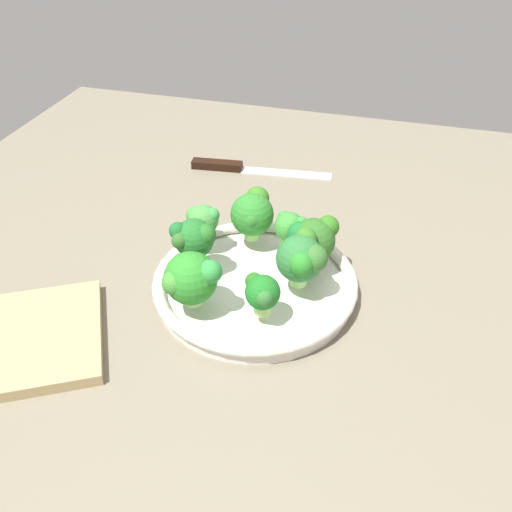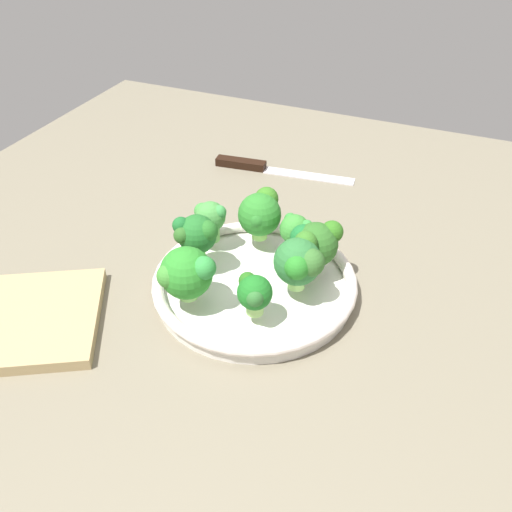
# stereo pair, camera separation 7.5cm
# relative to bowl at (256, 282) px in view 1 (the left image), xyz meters

# --- Properties ---
(ground_plane) EXTENTS (1.30, 1.30, 0.03)m
(ground_plane) POSITION_rel_bowl_xyz_m (0.01, -0.00, -0.03)
(ground_plane) COLOR #716A56
(bowl) EXTENTS (0.28, 0.28, 0.03)m
(bowl) POSITION_rel_bowl_xyz_m (0.00, 0.00, 0.00)
(bowl) COLOR silver
(bowl) RESTS_ON ground_plane
(broccoli_floret_0) EXTENTS (0.07, 0.07, 0.07)m
(broccoli_floret_0) POSITION_rel_bowl_xyz_m (0.06, -0.01, 0.06)
(broccoli_floret_0) COLOR #98D36D
(broccoli_floret_0) RESTS_ON bowl
(broccoli_floret_1) EXTENTS (0.05, 0.04, 0.06)m
(broccoli_floret_1) POSITION_rel_bowl_xyz_m (-0.09, 0.05, 0.05)
(broccoli_floret_1) COLOR #7AC35F
(broccoli_floret_1) RESTS_ON bowl
(broccoli_floret_2) EXTENTS (0.06, 0.07, 0.07)m
(broccoli_floret_2) POSITION_rel_bowl_xyz_m (-0.03, 0.08, 0.06)
(broccoli_floret_2) COLOR #90CF61
(broccoli_floret_2) RESTS_ON bowl
(broccoli_floret_3) EXTENTS (0.07, 0.06, 0.07)m
(broccoli_floret_3) POSITION_rel_bowl_xyz_m (0.07, 0.05, 0.05)
(broccoli_floret_3) COLOR #93BF5E
(broccoli_floret_3) RESTS_ON bowl
(broccoli_floret_4) EXTENTS (0.05, 0.04, 0.06)m
(broccoli_floret_4) POSITION_rel_bowl_xyz_m (0.03, 0.07, 0.05)
(broccoli_floret_4) COLOR #89C962
(broccoli_floret_4) RESTS_ON bowl
(broccoli_floret_5) EXTENTS (0.05, 0.05, 0.05)m
(broccoli_floret_5) POSITION_rel_bowl_xyz_m (0.03, -0.07, 0.05)
(broccoli_floret_5) COLOR #8FC162
(broccoli_floret_5) RESTS_ON bowl
(broccoli_floret_6) EXTENTS (0.08, 0.07, 0.07)m
(broccoli_floret_6) POSITION_rel_bowl_xyz_m (-0.06, -0.08, 0.05)
(broccoli_floret_6) COLOR #91CA6B
(broccoli_floret_6) RESTS_ON bowl
(broccoli_floret_7) EXTENTS (0.06, 0.05, 0.07)m
(broccoli_floret_7) POSITION_rel_bowl_xyz_m (-0.09, -0.01, 0.06)
(broccoli_floret_7) COLOR #86B755
(broccoli_floret_7) RESTS_ON bowl
(knife) EXTENTS (0.27, 0.05, 0.01)m
(knife) POSITION_rel_bowl_xyz_m (-0.12, 0.33, -0.01)
(knife) COLOR silver
(knife) RESTS_ON ground_plane
(cutting_board) EXTENTS (0.27, 0.26, 0.02)m
(cutting_board) POSITION_rel_bowl_xyz_m (-0.26, -0.19, -0.01)
(cutting_board) COLOR tan
(cutting_board) RESTS_ON ground_plane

